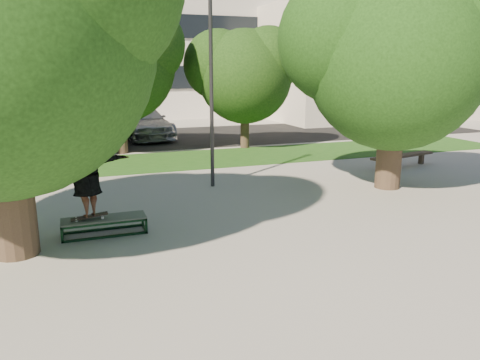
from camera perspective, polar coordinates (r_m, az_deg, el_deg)
name	(u,v)px	position (r m, az deg, el deg)	size (l,w,h in m)	color
ground	(236,245)	(9.77, -0.53, -7.95)	(120.00, 120.00, 0.00)	gray
grass_strip	(180,160)	(18.87, -7.27, 2.41)	(30.00, 4.00, 0.02)	#154413
asphalt_strip	(134,139)	(25.03, -12.84, 4.86)	(40.00, 8.00, 0.01)	black
tree_right	(393,50)	(14.71, 18.11, 14.83)	(6.24, 5.33, 6.51)	#38281E
bg_tree_mid	(115,58)	(20.77, -15.02, 14.19)	(5.76, 4.92, 6.24)	#38281E
bg_tree_right	(243,71)	(21.49, 0.37, 13.18)	(5.04, 4.31, 5.43)	#38281E
lamppost	(211,83)	(14.18, -3.52, 11.70)	(0.25, 0.15, 6.11)	#2D2D30
office_building	(75,11)	(40.83, -19.46, 18.87)	(30.00, 14.12, 16.00)	silver
side_building	(365,63)	(37.12, 14.99, 13.59)	(15.00, 10.00, 8.00)	beige
grind_box	(104,226)	(10.77, -16.21, -5.39)	(1.80, 0.60, 0.38)	black
skater_rig	(87,181)	(10.48, -18.19, -0.15)	(1.97, 1.07, 1.63)	white
bench	(403,157)	(18.42, 19.20, 2.71)	(3.05, 1.06, 0.47)	#443629
car_silver_a	(21,136)	(23.24, -25.15, 4.88)	(1.51, 3.75, 1.28)	silver
car_dark	(29,129)	(25.33, -24.28, 5.65)	(1.43, 4.10, 1.35)	black
car_grey	(94,130)	(23.86, -17.42, 5.81)	(2.25, 4.89, 1.36)	#57575C
car_silver_b	(141,122)	(25.45, -11.95, 6.90)	(2.32, 5.70, 1.65)	#A9AAAE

